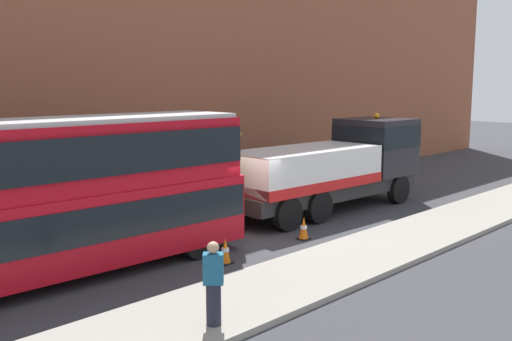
% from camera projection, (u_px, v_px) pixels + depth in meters
% --- Properties ---
extents(ground_plane, '(120.00, 120.00, 0.00)m').
position_uv_depth(ground_plane, '(234.00, 237.00, 18.76)').
color(ground_plane, '#38383D').
extents(near_kerb, '(60.00, 2.80, 0.15)m').
position_uv_depth(near_kerb, '(341.00, 263.00, 15.84)').
color(near_kerb, gray).
rests_on(near_kerb, ground_plane).
extents(recovery_tow_truck, '(10.19, 2.99, 3.67)m').
position_uv_depth(recovery_tow_truck, '(334.00, 165.00, 22.65)').
color(recovery_tow_truck, '#2D2D2D').
rests_on(recovery_tow_truck, ground_plane).
extents(double_decker_bus, '(11.12, 2.99, 4.06)m').
position_uv_depth(double_decker_bus, '(44.00, 194.00, 14.30)').
color(double_decker_bus, '#B70C19').
rests_on(double_decker_bus, ground_plane).
extents(pedestrian_onlooker, '(0.47, 0.47, 1.71)m').
position_uv_depth(pedestrian_onlooker, '(213.00, 284.00, 11.52)').
color(pedestrian_onlooker, '#232333').
rests_on(pedestrian_onlooker, near_kerb).
extents(traffic_cone_near_bus, '(0.36, 0.36, 0.72)m').
position_uv_depth(traffic_cone_near_bus, '(225.00, 252.00, 15.98)').
color(traffic_cone_near_bus, orange).
rests_on(traffic_cone_near_bus, ground_plane).
extents(traffic_cone_midway, '(0.36, 0.36, 0.72)m').
position_uv_depth(traffic_cone_midway, '(304.00, 229.00, 18.45)').
color(traffic_cone_midway, orange).
rests_on(traffic_cone_midway, ground_plane).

